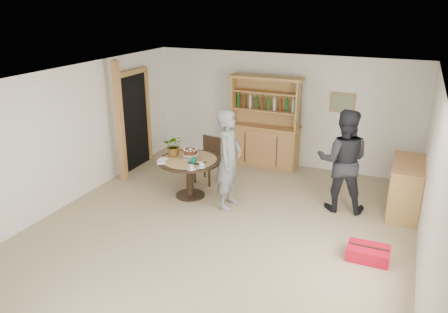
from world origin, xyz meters
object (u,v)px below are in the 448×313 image
at_px(adult_person, 343,161).
at_px(red_suitcase, 368,253).
at_px(teen_boy, 229,160).
at_px(dining_table, 190,167).
at_px(sideboard, 406,188).
at_px(dining_chair, 209,157).
at_px(hutch, 265,136).

bearing_deg(adult_person, red_suitcase, 106.58).
bearing_deg(teen_boy, dining_table, 80.40).
xyz_separation_m(teen_boy, adult_person, (1.88, 0.70, 0.02)).
height_order(sideboard, teen_boy, teen_boy).
bearing_deg(dining_chair, red_suitcase, -18.09).
height_order(sideboard, dining_chair, dining_chair).
xyz_separation_m(hutch, dining_chair, (-0.76, -1.34, -0.15)).
bearing_deg(dining_chair, adult_person, 3.95).
bearing_deg(dining_chair, dining_table, -82.14).
distance_m(sideboard, dining_chair, 3.80).
relative_size(hutch, dining_chair, 2.16).
bearing_deg(hutch, dining_table, -109.53).
bearing_deg(sideboard, hutch, 157.79).
height_order(hutch, teen_boy, hutch).
relative_size(adult_person, red_suitcase, 3.09).
xyz_separation_m(dining_chair, teen_boy, (0.84, -0.93, 0.37)).
xyz_separation_m(dining_table, teen_boy, (0.85, -0.10, 0.31)).
bearing_deg(adult_person, hutch, -46.81).
xyz_separation_m(sideboard, adult_person, (-1.08, -0.33, 0.46)).
bearing_deg(dining_table, sideboard, 13.74).
bearing_deg(dining_table, adult_person, 12.47).
relative_size(hutch, dining_table, 1.70).
bearing_deg(red_suitcase, sideboard, 77.52).
height_order(dining_table, teen_boy, teen_boy).
distance_m(hutch, teen_boy, 2.29).
distance_m(dining_chair, teen_boy, 1.31).
relative_size(hutch, teen_boy, 1.12).
distance_m(sideboard, red_suitcase, 1.90).
relative_size(teen_boy, red_suitcase, 3.03).
bearing_deg(dining_table, red_suitcase, -14.58).
height_order(dining_chair, adult_person, adult_person).
bearing_deg(hutch, teen_boy, -88.00).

